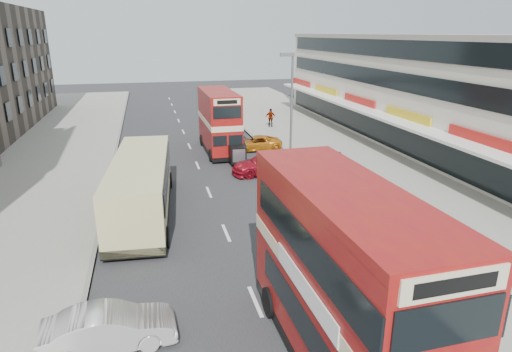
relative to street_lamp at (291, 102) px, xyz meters
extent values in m
plane|color=#28282B|center=(-6.52, -18.00, -4.78)|extent=(160.00, 160.00, 0.00)
cube|color=#28282B|center=(-6.52, 2.00, -4.78)|extent=(12.00, 90.00, 0.01)
cube|color=gray|center=(5.48, 2.00, -4.71)|extent=(12.00, 90.00, 0.15)
cube|color=gray|center=(-18.52, 2.00, -4.71)|extent=(12.00, 90.00, 0.15)
cube|color=gray|center=(-12.62, 2.00, -4.71)|extent=(0.20, 90.00, 0.16)
cube|color=gray|center=(-0.42, 2.00, -4.71)|extent=(0.20, 90.00, 0.16)
cube|color=beige|center=(13.48, 4.00, -0.28)|extent=(8.00, 46.00, 9.00)
cube|color=black|center=(9.43, 4.00, -3.18)|extent=(0.10, 44.00, 2.40)
cube|color=gray|center=(13.48, 4.00, 4.32)|extent=(8.20, 46.20, 0.40)
cube|color=white|center=(8.58, 4.00, -1.78)|extent=(1.80, 44.00, 0.20)
cylinder|color=slate|center=(0.08, 0.00, -0.78)|extent=(0.16, 0.16, 8.00)
cube|color=slate|center=(-0.32, 0.00, 3.22)|extent=(1.00, 0.20, 0.25)
cube|color=black|center=(-4.88, -19.53, -4.42)|extent=(2.84, 8.51, 0.37)
cube|color=maroon|center=(-4.88, -19.53, -3.15)|extent=(2.82, 8.51, 2.32)
cube|color=beige|center=(-4.88, -19.53, -1.83)|extent=(2.87, 8.55, 0.48)
cube|color=maroon|center=(-4.88, -19.53, -0.56)|extent=(2.82, 8.51, 2.22)
cube|color=maroon|center=(-4.88, -19.53, 0.63)|extent=(2.84, 8.53, 0.26)
cube|color=black|center=(-4.24, 5.64, -4.45)|extent=(2.44, 7.61, 0.33)
cube|color=maroon|center=(-4.24, 5.64, -3.31)|extent=(2.42, 7.61, 2.09)
cube|color=beige|center=(-4.24, 5.64, -2.13)|extent=(2.46, 7.65, 0.43)
cube|color=maroon|center=(-4.24, 5.64, -0.99)|extent=(2.42, 7.61, 1.99)
cube|color=maroon|center=(-4.24, 5.64, 0.09)|extent=(2.44, 7.63, 0.24)
cube|color=black|center=(-3.62, 1.28, -3.93)|extent=(1.14, 1.15, 1.23)
cube|color=black|center=(-10.47, -6.56, -4.35)|extent=(3.61, 11.12, 0.44)
cube|color=#CCC484|center=(-10.47, -6.56, -3.09)|extent=(3.58, 11.11, 2.84)
imported|color=silver|center=(-11.52, -17.26, -4.11)|extent=(4.14, 1.62, 1.34)
imported|color=maroon|center=(-2.00, -1.15, -4.05)|extent=(5.19, 2.46, 1.46)
imported|color=orange|center=(-1.24, 5.28, -4.19)|extent=(4.36, 2.11, 1.20)
imported|color=gray|center=(2.06, -3.83, -3.69)|extent=(0.79, 0.62, 1.88)
imported|color=gray|center=(2.42, 13.68, -3.69)|extent=(1.18, 0.72, 1.88)
imported|color=gray|center=(-2.80, 3.27, -4.32)|extent=(0.63, 1.78, 0.94)
imported|color=black|center=(-2.80, 3.27, -3.55)|extent=(0.65, 0.43, 1.78)
camera|label=1|loc=(-9.86, -29.53, 4.64)|focal=30.84mm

